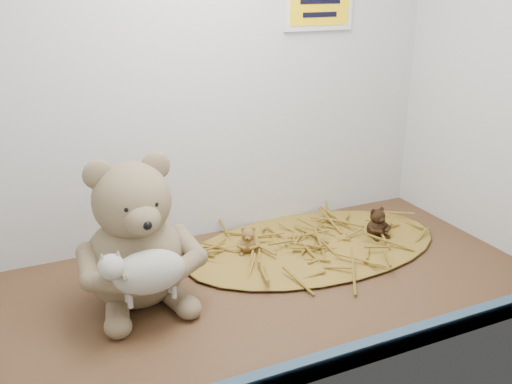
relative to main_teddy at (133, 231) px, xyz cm
name	(u,v)px	position (x,y,z in cm)	size (l,w,h in cm)	color
alcove_shell	(236,62)	(22.94, 2.96, 30.05)	(120.40, 60.20, 90.40)	#422C16
front_rail	(330,362)	(22.94, -34.84, -13.15)	(119.28, 2.20, 3.60)	#3E5F76
straw_bed	(314,245)	(43.55, 5.85, -14.33)	(64.01, 37.17, 1.24)	brown
main_teddy	(133,231)	(0.00, 0.00, 0.00)	(24.11, 25.45, 29.90)	#7C654C
toy_lamb	(149,272)	(0.00, -10.72, -3.39)	(17.25, 10.53, 11.15)	#BAB9A7
mini_teddy_tan	(248,238)	(27.65, 8.49, -10.58)	(5.04, 5.32, 6.25)	olive
mini_teddy_brown	(377,221)	(59.45, 3.21, -9.98)	(6.01, 6.35, 7.46)	black
wall_sign	(319,1)	(52.94, 23.36, 40.05)	(16.00, 1.20, 11.00)	yellow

